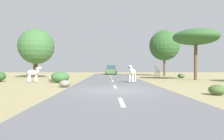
{
  "coord_description": "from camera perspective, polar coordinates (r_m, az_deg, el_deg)",
  "views": [
    {
      "loc": [
        -0.62,
        -11.45,
        1.33
      ],
      "look_at": [
        -0.0,
        13.22,
        1.04
      ],
      "focal_mm": 32.24,
      "sensor_mm": 36.0,
      "label": 1
    }
  ],
  "objects": [
    {
      "name": "ground_plane",
      "position": [
        11.54,
        1.68,
        -5.94
      ],
      "size": [
        90.0,
        90.0,
        0.0
      ],
      "primitive_type": "plane",
      "color": "#998E60"
    },
    {
      "name": "road",
      "position": [
        11.53,
        1.26,
        -5.82
      ],
      "size": [
        6.0,
        64.0,
        0.05
      ],
      "primitive_type": "cube",
      "color": "slate",
      "rests_on": "ground_plane"
    },
    {
      "name": "lane_markings",
      "position": [
        10.54,
        1.51,
        -6.29
      ],
      "size": [
        0.16,
        56.0,
        0.01
      ],
      "color": "silver",
      "rests_on": "road"
    },
    {
      "name": "zebra_0",
      "position": [
        17.19,
        5.78,
        -0.59
      ],
      "size": [
        0.9,
        1.5,
        1.51
      ],
      "rotation": [
        0.0,
        0.0,
        2.71
      ],
      "color": "silver",
      "rests_on": "road"
    },
    {
      "name": "zebra_1",
      "position": [
        26.93,
        12.6,
        -0.14
      ],
      "size": [
        0.59,
        1.69,
        1.6
      ],
      "rotation": [
        0.0,
        0.0,
        0.14
      ],
      "color": "silver",
      "rests_on": "ground_plane"
    },
    {
      "name": "zebra_2",
      "position": [
        19.19,
        -21.38,
        -0.72
      ],
      "size": [
        1.13,
        1.34,
        1.47
      ],
      "rotation": [
        0.0,
        0.0,
        5.62
      ],
      "color": "silver",
      "rests_on": "ground_plane"
    },
    {
      "name": "car_0",
      "position": [
        38.46,
        -0.21,
        -0.03
      ],
      "size": [
        2.26,
        4.46,
        1.74
      ],
      "rotation": [
        0.0,
        0.0,
        -0.07
      ],
      "color": "#476B38",
      "rests_on": "road"
    },
    {
      "name": "tree_1",
      "position": [
        33.39,
        14.65,
        6.74
      ],
      "size": [
        4.81,
        4.81,
        7.28
      ],
      "color": "#4C3823",
      "rests_on": "ground_plane"
    },
    {
      "name": "tree_2",
      "position": [
        23.39,
        22.66,
        8.54
      ],
      "size": [
        4.74,
        4.74,
        5.41
      ],
      "color": "brown",
      "rests_on": "ground_plane"
    },
    {
      "name": "tree_3",
      "position": [
        33.96,
        -21.2,
        4.2
      ],
      "size": [
        3.1,
        3.1,
        4.04
      ],
      "color": "brown",
      "rests_on": "ground_plane"
    },
    {
      "name": "tree_4",
      "position": [
        28.71,
        -20.66,
        6.27
      ],
      "size": [
        4.68,
        4.68,
        6.49
      ],
      "color": "#4C3823",
      "rests_on": "ground_plane"
    },
    {
      "name": "bush_0",
      "position": [
        18.49,
        -14.5,
        -1.95
      ],
      "size": [
        1.63,
        1.47,
        0.98
      ],
      "primitive_type": "ellipsoid",
      "color": "#386633",
      "rests_on": "ground_plane"
    },
    {
      "name": "bush_1",
      "position": [
        11.04,
        27.73,
        -5.01
      ],
      "size": [
        0.84,
        0.75,
        0.5
      ],
      "primitive_type": "ellipsoid",
      "color": "#425B2D",
      "rests_on": "ground_plane"
    },
    {
      "name": "bush_4",
      "position": [
        27.1,
        19.05,
        -1.59
      ],
      "size": [
        0.91,
        0.82,
        0.55
      ],
      "primitive_type": "ellipsoid",
      "color": "#425B2D",
      "rests_on": "ground_plane"
    },
    {
      "name": "rock_0",
      "position": [
        32.55,
        6.25,
        -1.34
      ],
      "size": [
        0.63,
        0.57,
        0.37
      ],
      "primitive_type": "ellipsoid",
      "color": "gray",
      "rests_on": "ground_plane"
    },
    {
      "name": "rock_3",
      "position": [
        20.47,
        -16.52,
        -2.31
      ],
      "size": [
        0.84,
        0.92,
        0.55
      ],
      "primitive_type": "ellipsoid",
      "color": "#A89E8C",
      "rests_on": "ground_plane"
    },
    {
      "name": "rock_4",
      "position": [
        14.0,
        -13.22,
        -3.78
      ],
      "size": [
        0.75,
        0.8,
        0.49
      ],
      "primitive_type": "ellipsoid",
      "color": "gray",
      "rests_on": "ground_plane"
    }
  ]
}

